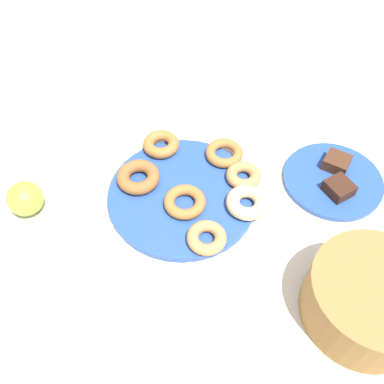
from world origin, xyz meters
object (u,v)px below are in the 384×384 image
Objects in this scene: donut_plate at (182,195)px; donut_1 at (161,144)px; apple at (25,199)px; donut_2 at (224,153)px; brownie_far at (339,188)px; donut_0 at (247,203)px; donut_4 at (207,238)px; donut_6 at (243,176)px; donut_5 at (185,202)px; donut_3 at (138,177)px; cake_plate at (333,180)px; brownie_near at (337,162)px; basket at (369,299)px.

donut_1 reaches higher than donut_plate.
donut_2 is at bearing 152.93° from apple.
donut_0 is at bearing -33.79° from brownie_far.
donut_1 is 1.07× the size of donut_4.
donut_0 is 0.08m from donut_6.
donut_4 is 0.89× the size of donut_5.
donut_3 is 0.44m from cake_plate.
cake_plate is 0.04m from brownie_near.
apple is at bearing -14.22° from donut_1.
basket is at bearing 84.64° from donut_0.
brownie_near is 0.69m from apple.
donut_1 is at bearing -113.83° from donut_4.
donut_1 is 1.10× the size of donut_6.
donut_3 is 1.23× the size of donut_6.
basket is at bearing 41.66° from brownie_far.
cake_plate is 0.04m from brownie_far.
donut_3 is 1.28× the size of apple.
donut_4 reaches higher than donut_2.
donut_1 is 0.55m from basket.
donut_4 is 0.36× the size of cake_plate.
donut_3 is 0.23m from donut_6.
donut_2 is at bearing -60.18° from cake_plate.
donut_plate is at bearing 65.49° from donut_1.
donut_0 is at bearing 117.85° from donut_3.
apple is (0.25, -0.21, 0.03)m from donut_plate.
brownie_near reaches higher than donut_2.
donut_plate is 0.33m from apple.
donut_4 is (0.05, 0.12, 0.02)m from donut_plate.
donut_1 is 0.96× the size of donut_5.
donut_2 is 0.17m from donut_5.
apple is (0.24, -0.24, 0.01)m from donut_5.
donut_2 and donut_5 have the same top height.
donut_1 is at bearing -91.88° from basket.
donut_0 is 1.18× the size of apple.
donut_4 is at bearing 16.72° from donut_6.
brownie_near is (-0.35, 0.29, -0.00)m from donut_3.
donut_3 is at bearing -64.43° from donut_plate.
cake_plate is 2.98× the size of apple.
brownie_far is 0.67m from apple.
donut_3 is (0.19, -0.09, 0.00)m from donut_2.
donut_1 is 0.41m from cake_plate.
donut_1 is at bearing -55.66° from donut_2.
cake_plate is 4.11× the size of brownie_near.
donut_2 is 0.24m from donut_4.
apple is at bearing -42.24° from brownie_far.
donut_6 and brownie_near have the same top height.
donut_4 is at bearing 66.92° from donut_plate.
donut_0 reaches higher than brownie_near.
basket is (0.10, 0.43, 0.03)m from donut_2.
brownie_far is at bearing 141.13° from donut_5.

